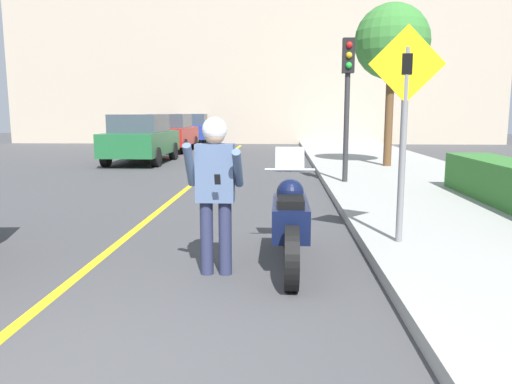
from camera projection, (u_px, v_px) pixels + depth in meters
road_center_line at (161, 209)px, 9.04m from camera, size 0.12×36.00×0.01m
building_backdrop at (254, 60)px, 28.01m from camera, size 28.00×1.20×9.30m
motorcycle at (290, 221)px, 5.70m from camera, size 0.62×2.35×1.31m
person_biker at (215, 180)px, 5.25m from camera, size 0.59×0.47×1.69m
crossing_sign at (404, 114)px, 5.95m from camera, size 0.91×0.08×2.60m
traffic_light at (348, 82)px, 11.24m from camera, size 0.26×0.30×3.23m
street_tree at (392, 43)px, 14.53m from camera, size 2.18×2.18×4.73m
parked_car_green at (141, 138)px, 17.27m from camera, size 1.88×4.20×1.68m
parked_car_red at (171, 133)px, 22.48m from camera, size 1.88×4.20×1.68m
parked_car_blue at (194, 129)px, 28.26m from camera, size 1.88×4.20×1.68m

